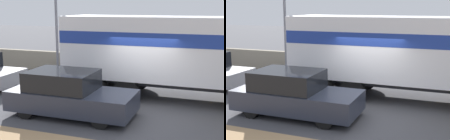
# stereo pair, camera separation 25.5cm
# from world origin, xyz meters

# --- Properties ---
(ground_plane) EXTENTS (80.00, 80.00, 0.00)m
(ground_plane) POSITION_xyz_m (0.00, 0.00, 0.00)
(ground_plane) COLOR #47474C
(stone_wall_backdrop) EXTENTS (60.00, 0.35, 1.11)m
(stone_wall_backdrop) POSITION_xyz_m (0.00, 5.56, 0.55)
(stone_wall_backdrop) COLOR gray
(stone_wall_backdrop) RESTS_ON ground_plane
(box_truck) EXTENTS (8.28, 2.46, 3.22)m
(box_truck) POSITION_xyz_m (0.64, 2.34, 1.92)
(box_truck) COLOR gold
(box_truck) RESTS_ON ground_plane
(car_hatchback) EXTENTS (4.22, 1.77, 1.51)m
(car_hatchback) POSITION_xyz_m (-2.04, -0.73, 0.73)
(car_hatchback) COLOR #282D3D
(car_hatchback) RESTS_ON ground_plane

